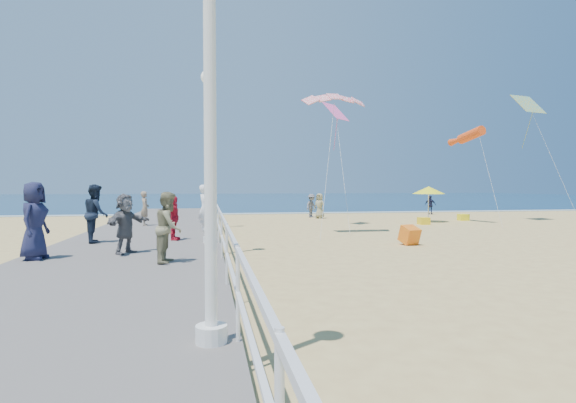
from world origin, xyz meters
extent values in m
plane|color=tan|center=(0.00, 0.00, 0.00)|extent=(160.00, 160.00, 0.00)
cube|color=#0C2949|center=(0.00, 65.00, 0.01)|extent=(160.00, 90.00, 0.05)
cube|color=white|center=(0.00, 20.50, 0.03)|extent=(160.00, 1.20, 0.04)
cube|color=slate|center=(-7.50, 0.00, 0.20)|extent=(5.00, 44.00, 0.40)
cube|color=white|center=(-5.05, 0.00, 1.45)|extent=(0.05, 42.00, 0.06)
cube|color=white|center=(-5.05, 0.00, 0.95)|extent=(0.05, 42.00, 0.04)
cylinder|color=white|center=(-5.35, -9.00, 0.50)|extent=(0.36, 0.36, 0.20)
cylinder|color=white|center=(-5.35, -9.00, 2.85)|extent=(0.14, 0.14, 4.70)
cylinder|color=white|center=(-5.35, 0.00, 0.50)|extent=(0.36, 0.36, 0.20)
cylinder|color=white|center=(-5.35, 0.00, 2.85)|extent=(0.14, 0.14, 4.70)
sphere|color=white|center=(-5.35, 0.00, 5.50)|extent=(0.44, 0.44, 0.44)
cylinder|color=white|center=(-5.35, 9.00, 0.50)|extent=(0.36, 0.36, 0.20)
cylinder|color=white|center=(-5.35, 9.00, 2.85)|extent=(0.14, 0.14, 4.70)
sphere|color=white|center=(-5.35, 9.00, 5.50)|extent=(0.44, 0.44, 0.44)
imported|color=white|center=(-5.51, 3.60, 1.31)|extent=(0.59, 0.75, 1.81)
imported|color=blue|center=(-5.36, 3.75, 1.62)|extent=(0.36, 0.42, 0.74)
imported|color=#847F5B|center=(-6.27, -3.43, 1.22)|extent=(0.73, 0.88, 1.64)
imported|color=red|center=(-6.47, 0.92, 1.12)|extent=(0.55, 0.91, 1.45)
imported|color=#1B1E3D|center=(-9.49, -2.42, 1.33)|extent=(0.71, 0.99, 1.87)
imported|color=#545459|center=(-7.51, -1.83, 1.19)|extent=(1.18, 1.48, 1.57)
imported|color=gray|center=(-8.14, 6.71, 1.16)|extent=(0.44, 0.60, 1.53)
imported|color=#162032|center=(-8.83, 0.76, 1.31)|extent=(0.89, 1.03, 1.82)
imported|color=slate|center=(1.67, 16.05, 0.81)|extent=(1.19, 1.13, 1.62)
imported|color=#161932|center=(11.31, 17.58, 0.72)|extent=(0.85, 0.83, 1.44)
imported|color=gray|center=(1.95, 14.94, 0.84)|extent=(0.94, 0.97, 1.67)
cube|color=#EF390E|center=(1.90, 1.28, 0.30)|extent=(0.70, 0.82, 0.74)
cylinder|color=white|center=(7.65, 10.89, 0.90)|extent=(0.05, 0.05, 1.80)
cone|color=yellow|center=(7.65, 10.89, 1.91)|extent=(1.90, 1.90, 0.45)
cube|color=yellow|center=(6.54, 9.29, 0.20)|extent=(0.55, 0.55, 0.40)
cube|color=yellow|center=(10.39, 11.61, 0.20)|extent=(0.55, 0.55, 0.40)
cylinder|color=#E94713|center=(9.61, 9.64, 5.11)|extent=(1.06, 2.99, 1.15)
cube|color=#FF5DAE|center=(1.45, 9.45, 6.18)|extent=(1.62, 1.59, 0.98)
cube|color=#1693BF|center=(13.83, 10.36, 7.14)|extent=(1.94, 1.58, 1.23)
camera|label=1|loc=(-5.38, -14.08, 2.17)|focal=28.00mm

